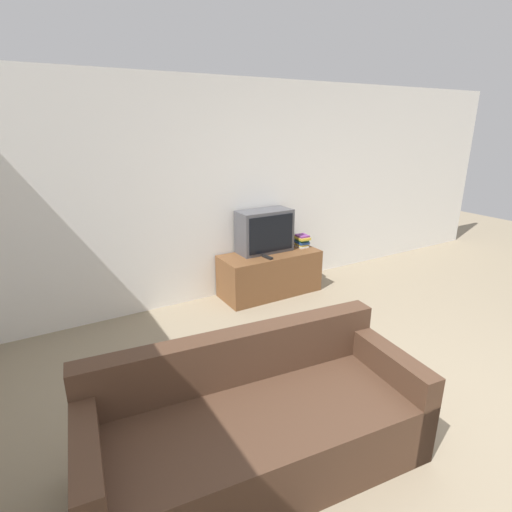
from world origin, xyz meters
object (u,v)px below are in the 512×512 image
Objects in this scene: television at (265,231)px; couch at (257,427)px; tv_stand at (270,273)px; book_stack at (302,240)px; remote_on_stand at (268,257)px.

television reaches higher than couch.
book_stack is at bearing 3.52° from tv_stand.
television is 0.38m from remote_on_stand.
television is (-0.02, 0.10, 0.54)m from tv_stand.
book_stack is (0.53, -0.07, -0.18)m from television.
tv_stand is 0.55m from television.
remote_on_stand is (-0.11, -0.25, -0.25)m from television.
tv_stand is 0.59× the size of couch.
couch reaches higher than remote_on_stand.
tv_stand is at bearing 62.16° from couch.
couch is 9.52× the size of book_stack.
remote_on_stand is at bearing 62.71° from couch.
couch reaches higher than book_stack.
television is at bearing 63.67° from couch.
couch is 3.09m from book_stack.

